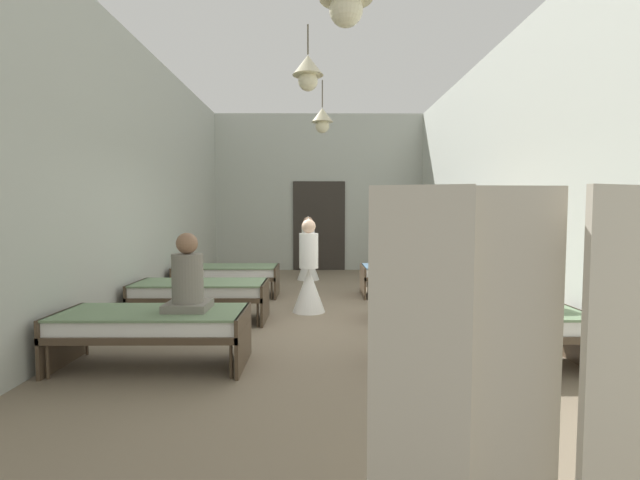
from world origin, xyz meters
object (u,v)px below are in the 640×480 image
object	(u,v)px
nurse_near_aisle	(308,257)
nurse_mid_aisle	(309,279)
bed_right_row_1	(440,291)
patient_seated_primary	(188,282)
bed_right_row_0	(491,323)
bed_left_row_2	(227,273)
privacy_screen	(516,388)
bed_left_row_0	(153,324)
bed_left_row_1	(201,291)
bed_right_row_2	(412,273)

from	to	relation	value
nurse_near_aisle	nurse_mid_aisle	size ratio (longest dim) A/B	1.00
bed_right_row_1	patient_seated_primary	distance (m)	3.66
bed_right_row_0	bed_left_row_2	world-z (taller)	same
nurse_near_aisle	privacy_screen	world-z (taller)	privacy_screen
bed_right_row_0	patient_seated_primary	distance (m)	3.16
bed_left_row_2	nurse_near_aisle	xyz separation A→B (m)	(1.48, 2.01, 0.09)
bed_right_row_0	nurse_mid_aisle	bearing A→B (deg)	127.93
bed_left_row_0	bed_right_row_1	size ratio (longest dim) A/B	1.00
nurse_mid_aisle	privacy_screen	size ratio (longest dim) A/B	0.87
patient_seated_primary	privacy_screen	size ratio (longest dim) A/B	0.47
bed_right_row_0	bed_right_row_1	distance (m)	1.90
bed_left_row_1	patient_seated_primary	distance (m)	1.92
bed_left_row_1	privacy_screen	xyz separation A→B (m)	(2.53, -4.59, 0.41)
nurse_near_aisle	bed_left_row_2	bearing A→B (deg)	135.62
bed_left_row_0	bed_left_row_1	size ratio (longest dim) A/B	1.00
bed_right_row_1	nurse_near_aisle	distance (m)	4.40
bed_left_row_0	nurse_near_aisle	bearing A→B (deg)	75.72
bed_left_row_1	nurse_near_aisle	size ratio (longest dim) A/B	1.28
bed_right_row_0	bed_left_row_0	bearing A→B (deg)	180.00
bed_right_row_0	nurse_near_aisle	bearing A→B (deg)	109.00
nurse_near_aisle	privacy_screen	bearing A→B (deg)	178.97
patient_seated_primary	bed_right_row_2	bearing A→B (deg)	50.09
bed_left_row_0	nurse_near_aisle	world-z (taller)	nurse_near_aisle
bed_right_row_2	privacy_screen	xyz separation A→B (m)	(-0.95, -6.49, 0.41)
bed_left_row_1	bed_left_row_2	world-z (taller)	same
bed_right_row_1	bed_left_row_2	world-z (taller)	same
bed_right_row_0	bed_right_row_1	xyz separation A→B (m)	(0.00, 1.90, 0.00)
nurse_near_aisle	patient_seated_primary	bearing A→B (deg)	160.83
nurse_mid_aisle	patient_seated_primary	distance (m)	2.72
bed_right_row_0	nurse_mid_aisle	world-z (taller)	nurse_mid_aisle
bed_left_row_0	nurse_near_aisle	xyz separation A→B (m)	(1.48, 5.81, 0.09)
patient_seated_primary	bed_right_row_1	bearing A→B (deg)	30.48
bed_right_row_1	bed_left_row_2	bearing A→B (deg)	151.37
bed_right_row_0	nurse_near_aisle	xyz separation A→B (m)	(-2.00, 5.81, 0.09)
bed_right_row_2	privacy_screen	world-z (taller)	privacy_screen
bed_left_row_0	bed_left_row_1	xyz separation A→B (m)	(0.00, 1.90, 0.00)
bed_left_row_0	privacy_screen	bearing A→B (deg)	-46.75
bed_left_row_1	nurse_mid_aisle	bearing A→B (deg)	20.07
bed_right_row_2	nurse_near_aisle	xyz separation A→B (m)	(-2.00, 2.01, 0.09)
bed_left_row_1	bed_right_row_0	bearing A→B (deg)	-28.63
patient_seated_primary	privacy_screen	xyz separation A→B (m)	(2.18, -2.75, -0.02)
nurse_near_aisle	patient_seated_primary	xyz separation A→B (m)	(-1.13, -5.76, 0.34)
bed_left_row_2	privacy_screen	xyz separation A→B (m)	(2.53, -6.49, 0.41)
bed_left_row_2	patient_seated_primary	world-z (taller)	patient_seated_primary
bed_right_row_2	nurse_near_aisle	world-z (taller)	nurse_near_aisle
nurse_near_aisle	nurse_mid_aisle	bearing A→B (deg)	173.25
privacy_screen	bed_right_row_0	bearing A→B (deg)	67.76
bed_right_row_1	nurse_near_aisle	size ratio (longest dim) A/B	1.28
nurse_near_aisle	patient_seated_primary	distance (m)	5.87
bed_right_row_0	privacy_screen	world-z (taller)	privacy_screen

